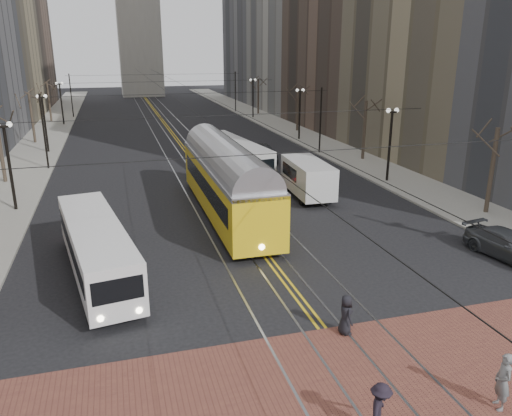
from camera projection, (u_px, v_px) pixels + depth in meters
ground at (313, 316)px, 20.01m from camera, size 260.00×260.00×0.00m
sidewalk_left at (43, 141)px, 57.27m from camera, size 5.00×140.00×0.15m
sidewalk_right at (289, 130)px, 65.11m from camera, size 5.00×140.00×0.15m
crosswalk_band at (359, 376)px, 16.35m from camera, size 25.00×6.00×0.01m
streetcar_rails at (174, 136)px, 61.21m from camera, size 4.80×130.00×0.02m
centre_lines at (174, 136)px, 61.21m from camera, size 0.42×130.00×0.01m
lamp_posts at (195, 134)px, 45.48m from camera, size 27.60×57.20×5.60m
street_trees at (184, 124)px, 51.43m from camera, size 31.68×53.28×5.60m
trolley_wires at (185, 115)px, 50.75m from camera, size 25.96×120.00×6.60m
transit_bus at (97, 251)px, 23.03m from camera, size 3.95×10.91×2.67m
streetcar at (227, 188)px, 31.53m from camera, size 2.96×15.75×3.71m
rear_bus at (234, 158)px, 41.63m from camera, size 3.90×11.62×2.97m
cargo_van at (308, 180)px, 35.58m from camera, size 2.55×6.04×2.63m
sedan_grey at (264, 152)px, 47.55m from camera, size 2.05×4.78×1.61m
sedan_silver at (229, 147)px, 50.39m from camera, size 1.72×4.72×1.55m
sedan_parked at (509, 245)px, 25.38m from camera, size 2.71×5.02×1.38m
pedestrian_a at (346, 315)px, 18.58m from camera, size 0.50×0.77×1.56m
pedestrian_b at (503, 381)px, 14.65m from camera, size 0.60×0.76×1.82m
pedestrian_d at (380, 410)px, 13.63m from camera, size 1.10×1.22×1.64m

